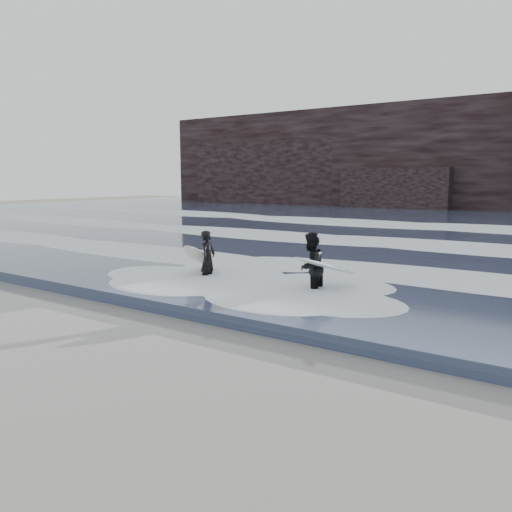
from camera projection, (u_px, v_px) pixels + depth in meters
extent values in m
plane|color=#756D4B|center=(54.00, 359.00, 8.42)|extent=(120.00, 120.00, 0.00)
cube|color=#2F3A55|center=(454.00, 224.00, 32.16)|extent=(90.00, 52.00, 0.30)
cube|color=black|center=(501.00, 157.00, 45.35)|extent=(70.00, 9.00, 10.00)
ellipsoid|color=white|center=(307.00, 262.00, 15.73)|extent=(60.00, 3.20, 0.20)
ellipsoid|color=white|center=(384.00, 240.00, 21.47)|extent=(60.00, 4.00, 0.24)
ellipsoid|color=white|center=(438.00, 223.00, 28.84)|extent=(60.00, 4.80, 0.30)
imported|color=black|center=(208.00, 259.00, 14.01)|extent=(0.50, 0.65, 1.58)
ellipsoid|color=silver|center=(198.00, 256.00, 14.27)|extent=(1.30, 2.06, 0.96)
imported|color=black|center=(311.00, 267.00, 12.31)|extent=(0.70, 0.87, 1.72)
ellipsoid|color=silver|center=(326.00, 266.00, 12.07)|extent=(1.20, 2.13, 0.72)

